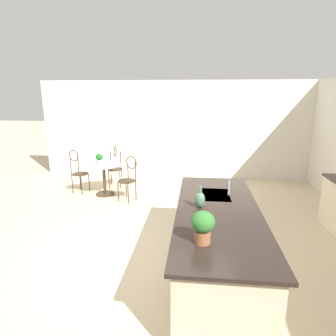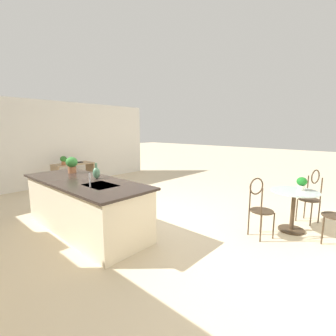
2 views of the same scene
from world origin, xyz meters
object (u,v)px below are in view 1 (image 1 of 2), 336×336
Objects in this scene: chair_by_island at (129,176)px; chair_toward_desk at (78,169)px; vase_on_counter at (200,199)px; chair_near_window at (115,164)px; bistro_table at (104,177)px; potted_plant_on_table at (99,158)px; potted_plant_counter_far at (203,225)px.

chair_by_island and chair_toward_desk have the same top height.
chair_by_island is at bearing -147.37° from vase_on_counter.
chair_near_window is at bearing 125.71° from chair_toward_desk.
chair_by_island is 1.00× the size of chair_toward_desk.
vase_on_counter reaches higher than chair_near_window.
chair_toward_desk is at bearing -54.29° from chair_near_window.
bistro_table is at bearing -117.09° from chair_by_island.
bistro_table is 3.33× the size of potted_plant_on_table.
vase_on_counter is (2.42, 1.55, 0.46)m from chair_by_island.
potted_plant_on_table is 4.44m from potted_plant_counter_far.
chair_by_island is 3.15× the size of potted_plant_counter_far.
potted_plant_counter_far is (3.80, 2.95, 0.54)m from chair_toward_desk.
chair_toward_desk is at bearing -109.24° from chair_by_island.
potted_plant_counter_far is (3.32, 1.57, 0.54)m from chair_by_island.
vase_on_counter reaches higher than potted_plant_on_table.
vase_on_counter is at bearing 32.63° from chair_by_island.
chair_toward_desk is 3.15× the size of potted_plant_counter_far.
potted_plant_on_table is 0.73× the size of potted_plant_counter_far.
chair_near_window is 1.20m from chair_by_island.
chair_toward_desk is (0.55, -0.77, 0.00)m from chair_near_window.
chair_near_window is 3.62× the size of vase_on_counter.
chair_near_window and chair_toward_desk have the same top height.
potted_plant_counter_far is (3.67, 2.25, 0.66)m from bistro_table.
chair_by_island is 0.95m from potted_plant_on_table.
chair_near_window is 1.00× the size of chair_by_island.
bistro_table is 0.77× the size of chair_near_window.
chair_toward_desk is 0.66m from potted_plant_on_table.
potted_plant_counter_far is (3.74, 2.37, 0.23)m from potted_plant_on_table.
bistro_table is at bearing 58.07° from potted_plant_on_table.
chair_near_window is 4.34× the size of potted_plant_on_table.
bistro_table is 0.45m from potted_plant_on_table.
vase_on_counter is (-0.90, -0.02, -0.08)m from potted_plant_counter_far.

